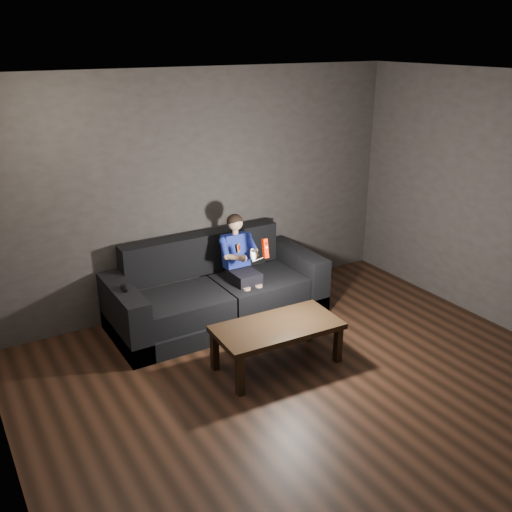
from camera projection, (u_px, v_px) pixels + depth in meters
floor at (333, 406)px, 4.95m from camera, size 5.00×5.00×0.00m
back_wall at (202, 191)px, 6.46m from camera, size 5.00×0.04×2.70m
ceiling at (352, 82)px, 3.97m from camera, size 5.00×5.00×0.02m
sofa at (216, 295)px, 6.36m from camera, size 2.37×1.02×0.91m
child at (240, 256)px, 6.27m from camera, size 0.42×0.51×1.03m
wii_remote_red at (265, 248)px, 5.92m from camera, size 0.05×0.08×0.21m
nunchuk_white at (253, 255)px, 5.87m from camera, size 0.06×0.09×0.15m
wii_remote_black at (124, 288)px, 5.65m from camera, size 0.05×0.15×0.03m
coffee_table at (277, 330)px, 5.43m from camera, size 1.23×0.66×0.44m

